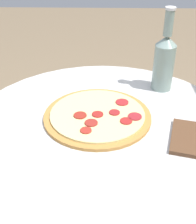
% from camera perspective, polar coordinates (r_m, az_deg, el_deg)
% --- Properties ---
extents(table, '(0.84, 0.84, 0.69)m').
position_cam_1_polar(table, '(1.03, 1.03, -10.82)').
color(table, silver).
rests_on(table, ground_plane).
extents(pizza, '(0.32, 0.32, 0.02)m').
position_cam_1_polar(pizza, '(0.94, 0.05, -0.64)').
color(pizza, '#B77F3D').
rests_on(pizza, table).
extents(beer_bottle, '(0.07, 0.07, 0.28)m').
position_cam_1_polar(beer_bottle, '(1.08, 12.12, 9.28)').
color(beer_bottle, gray).
rests_on(beer_bottle, table).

